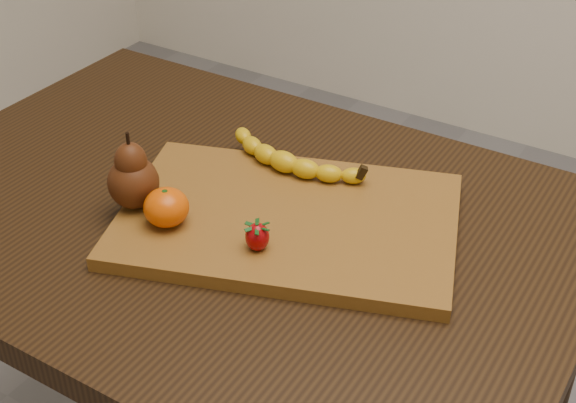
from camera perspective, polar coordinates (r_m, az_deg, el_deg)
The scene contains 6 objects.
table at distance 1.19m, azimuth -4.18°, elevation -4.35°, with size 1.00×0.70×0.76m.
cutting_board at distance 1.09m, azimuth -0.00°, elevation -1.31°, with size 0.45×0.30×0.02m, color brown.
banana at distance 1.16m, azimuth -0.30°, elevation 2.84°, with size 0.20×0.05×0.03m, color #E1B60A, non-canonical shape.
pear at distance 1.09m, azimuth -11.05°, elevation 2.21°, with size 0.07×0.07×0.11m, color #48200B, non-canonical shape.
mandarin at distance 1.06m, azimuth -8.65°, elevation -0.41°, with size 0.06×0.06×0.05m, color #DF5002.
strawberry at distance 1.01m, azimuth -2.20°, elevation -2.46°, with size 0.03×0.03×0.04m, color #9B0408, non-canonical shape.
Camera 1 is at (0.56, -0.74, 1.40)m, focal length 50.00 mm.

